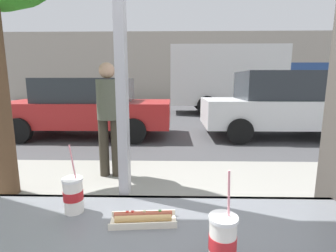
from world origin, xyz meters
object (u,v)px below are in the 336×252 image
Objects in this scene: soda_cup_right at (223,241)px; parked_car_white at (279,105)px; hotdog_tray_near at (143,218)px; pedestrian at (109,113)px; soda_cup_left at (73,195)px; box_truck at (239,78)px; parked_car_red at (87,107)px.

parked_car_white is at bearing 65.92° from soda_cup_right.
parked_car_white reaches higher than soda_cup_right.
hotdog_tray_near is 0.17× the size of pedestrian.
box_truck is at bearing 72.18° from soda_cup_left.
parked_car_white reaches higher than pedestrian.
pedestrian is (-1.08, 2.77, 0.06)m from soda_cup_right.
box_truck is at bearing 75.41° from soda_cup_right.
soda_cup_right is at bearing -114.08° from parked_car_white.
pedestrian is (-4.09, -8.81, -0.61)m from box_truck.
parked_car_red is at bearing 180.00° from parked_car_white.
soda_cup_left is 6.17m from parked_car_red.
box_truck is 4.30× the size of pedestrian.
parked_car_white reaches higher than soda_cup_left.
box_truck reaches higher than soda_cup_right.
pedestrian is (-3.83, -3.40, 0.19)m from parked_car_white.
soda_cup_right is 0.07× the size of parked_car_red.
parked_car_red is 1.12× the size of parked_car_white.
soda_cup_left is at bearing -71.38° from parked_car_red.
soda_cup_left is 11.84m from box_truck.
parked_car_white reaches higher than parked_car_red.
soda_cup_right is (0.60, -0.33, 0.01)m from soda_cup_left.
hotdog_tray_near is at bearing -72.46° from pedestrian.
box_truck reaches higher than parked_car_red.
parked_car_white is (3.04, 5.92, -0.06)m from hotdog_tray_near.
parked_car_white is (3.36, 5.84, -0.12)m from soda_cup_left.
soda_cup_left is 0.07× the size of parked_car_red.
pedestrian is at bearing 107.54° from hotdog_tray_near.
pedestrian reaches higher than soda_cup_right.
soda_cup_right is 0.08× the size of parked_car_white.
pedestrian reaches higher than hotdog_tray_near.
parked_car_red is 3.72m from pedestrian.
box_truck is 9.73m from pedestrian.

